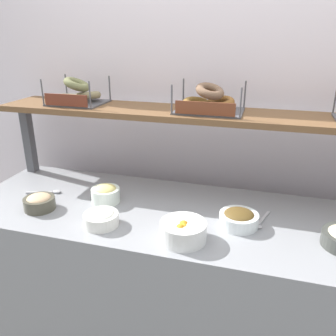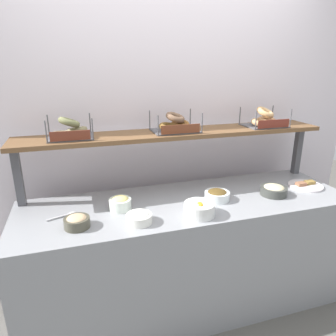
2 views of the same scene
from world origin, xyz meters
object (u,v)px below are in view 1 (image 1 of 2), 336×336
object	(u,v)px
bagel_basket_cinnamon_raisin	(209,102)
bowl_egg_salad	(106,194)
bagel_basket_poppy	(77,95)
bowl_hummus	(39,202)
bowl_cream_cheese	(101,218)
serving_spoon_by_edge	(49,192)
serving_spoon_near_plate	(260,223)
bowl_fruit_salad	(183,231)
bowl_chocolate_spread	(239,218)

from	to	relation	value
bagel_basket_cinnamon_raisin	bowl_egg_salad	bearing A→B (deg)	-150.08
bowl_egg_salad	bagel_basket_poppy	size ratio (longest dim) A/B	0.50
bowl_hummus	bowl_egg_salad	size ratio (longest dim) A/B	1.04
bowl_egg_salad	bagel_basket_poppy	bearing A→B (deg)	134.79
bowl_hummus	bagel_basket_poppy	bearing A→B (deg)	89.13
bowl_hummus	bagel_basket_cinnamon_raisin	size ratio (longest dim) A/B	0.45
bowl_cream_cheese	serving_spoon_by_edge	bearing A→B (deg)	151.88
bagel_basket_cinnamon_raisin	bowl_cream_cheese	bearing A→B (deg)	-128.60
bowl_cream_cheese	serving_spoon_near_plate	xyz separation A→B (m)	(0.67, 0.20, -0.03)
bowl_egg_salad	serving_spoon_near_plate	world-z (taller)	bowl_egg_salad
bowl_fruit_salad	serving_spoon_near_plate	world-z (taller)	bowl_fruit_salad
serving_spoon_by_edge	bagel_basket_cinnamon_raisin	size ratio (longest dim) A/B	0.53
serving_spoon_by_edge	bowl_fruit_salad	bearing A→B (deg)	-16.76
bowl_hummus	serving_spoon_by_edge	size ratio (longest dim) A/B	0.84
bowl_chocolate_spread	serving_spoon_near_plate	bearing A→B (deg)	23.95
bowl_cream_cheese	bagel_basket_poppy	bearing A→B (deg)	125.80
bowl_fruit_salad	bowl_cream_cheese	bearing A→B (deg)	177.42
bowl_egg_salad	bagel_basket_cinnamon_raisin	size ratio (longest dim) A/B	0.43
bowl_chocolate_spread	bagel_basket_cinnamon_raisin	xyz separation A→B (m)	(-0.21, 0.31, 0.44)
bagel_basket_poppy	bagel_basket_cinnamon_raisin	size ratio (longest dim) A/B	0.87
bowl_chocolate_spread	bowl_hummus	xyz separation A→B (m)	(-0.93, -0.11, 0.00)
bowl_hummus	bagel_basket_poppy	distance (m)	0.61
bowl_cream_cheese	serving_spoon_near_plate	size ratio (longest dim) A/B	0.91
bowl_cream_cheese	bagel_basket_cinnamon_raisin	distance (m)	0.75
bagel_basket_cinnamon_raisin	bowl_fruit_salad	bearing A→B (deg)	-90.18
bowl_hummus	bagel_basket_cinnamon_raisin	xyz separation A→B (m)	(0.73, 0.42, 0.44)
bowl_hummus	bagel_basket_cinnamon_raisin	world-z (taller)	bagel_basket_cinnamon_raisin
bowl_hummus	serving_spoon_near_plate	size ratio (longest dim) A/B	0.86
bagel_basket_cinnamon_raisin	bagel_basket_poppy	bearing A→B (deg)	179.51
bowl_egg_salad	bagel_basket_poppy	xyz separation A→B (m)	(-0.27, 0.27, 0.43)
bowl_hummus	bowl_fruit_salad	bearing A→B (deg)	-5.53
bowl_egg_salad	bagel_basket_poppy	distance (m)	0.57
bowl_cream_cheese	bagel_basket_cinnamon_raisin	size ratio (longest dim) A/B	0.47
bowl_chocolate_spread	bagel_basket_cinnamon_raisin	bearing A→B (deg)	123.53
bagel_basket_poppy	bagel_basket_cinnamon_raisin	xyz separation A→B (m)	(0.72, -0.01, -0.00)
bowl_fruit_salad	serving_spoon_by_edge	xyz separation A→B (m)	(-0.79, 0.24, -0.04)
bowl_hummus	bagel_basket_cinnamon_raisin	bearing A→B (deg)	29.89
serving_spoon_by_edge	bagel_basket_poppy	distance (m)	0.54
bowl_cream_cheese	serving_spoon_by_edge	size ratio (longest dim) A/B	0.88
bowl_egg_salad	bagel_basket_cinnamon_raisin	distance (m)	0.68
bowl_hummus	serving_spoon_by_edge	world-z (taller)	bowl_hummus
bowl_cream_cheese	bowl_fruit_salad	bearing A→B (deg)	-2.58
bowl_chocolate_spread	serving_spoon_near_plate	size ratio (longest dim) A/B	1.01
bowl_chocolate_spread	serving_spoon_near_plate	xyz separation A→B (m)	(0.09, 0.04, -0.03)
serving_spoon_near_plate	bagel_basket_poppy	distance (m)	1.15
bowl_fruit_salad	bagel_basket_poppy	size ratio (longest dim) A/B	0.67
bowl_cream_cheese	bagel_basket_cinnamon_raisin	xyz separation A→B (m)	(0.38, 0.47, 0.44)
bowl_hummus	serving_spoon_near_plate	distance (m)	1.04
bowl_chocolate_spread	bowl_egg_salad	bearing A→B (deg)	175.86
bowl_fruit_salad	serving_spoon_by_edge	bearing A→B (deg)	163.24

